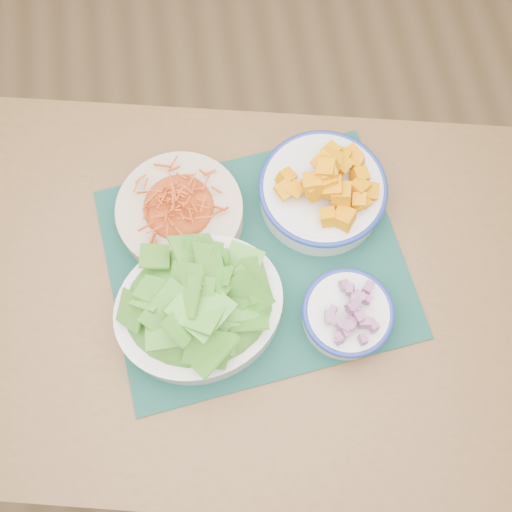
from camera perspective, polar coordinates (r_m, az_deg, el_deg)
The scene contains 7 objects.
ground at distance 1.75m, azimuth -8.22°, elevation -5.47°, with size 4.00×4.00×0.00m, color #9F784D.
table at distance 1.08m, azimuth -2.64°, elevation -5.02°, with size 1.19×0.92×0.75m.
placemat at distance 0.98m, azimuth 0.00°, elevation -0.62°, with size 0.50×0.41×0.00m, color #0C3029.
carrot_bowl at distance 0.98m, azimuth -7.67°, elevation 4.62°, with size 0.28×0.28×0.09m.
squash_bowl at distance 0.99m, azimuth 6.72°, elevation 6.81°, with size 0.25×0.25×0.10m.
lettuce_bowl at distance 0.90m, azimuth -5.78°, elevation -4.84°, with size 0.32×0.29×0.13m.
onion_bowl at distance 0.93m, azimuth 9.14°, elevation -5.67°, with size 0.16×0.16×0.07m.
Camera 1 is at (0.18, -0.45, 1.68)m, focal length 40.00 mm.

